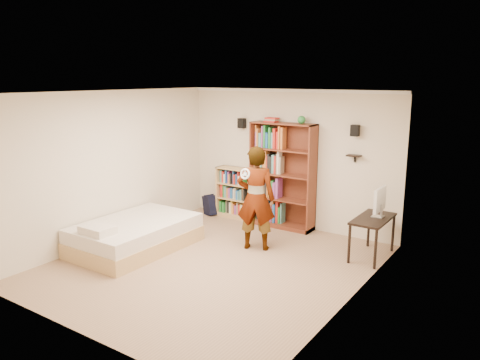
% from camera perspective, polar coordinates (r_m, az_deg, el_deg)
% --- Properties ---
extents(ground, '(4.50, 5.00, 0.01)m').
position_cam_1_polar(ground, '(7.58, -3.33, -10.23)').
color(ground, tan).
rests_on(ground, ground).
extents(room_shell, '(4.52, 5.02, 2.71)m').
position_cam_1_polar(room_shell, '(7.09, -3.51, 3.01)').
color(room_shell, beige).
rests_on(room_shell, ground).
extents(crown_molding, '(4.50, 5.00, 0.06)m').
position_cam_1_polar(crown_molding, '(7.00, -3.61, 10.36)').
color(crown_molding, white).
rests_on(crown_molding, room_shell).
extents(speaker_left, '(0.14, 0.12, 0.20)m').
position_cam_1_polar(speaker_left, '(9.61, 0.22, 6.95)').
color(speaker_left, black).
rests_on(speaker_left, room_shell).
extents(speaker_right, '(0.14, 0.12, 0.20)m').
position_cam_1_polar(speaker_right, '(8.52, 13.84, 5.88)').
color(speaker_right, black).
rests_on(speaker_right, room_shell).
extents(wall_shelf, '(0.25, 0.16, 0.02)m').
position_cam_1_polar(wall_shelf, '(8.59, 13.71, 2.90)').
color(wall_shelf, black).
rests_on(wall_shelf, room_shell).
extents(tall_bookshelf, '(1.31, 0.38, 2.07)m').
position_cam_1_polar(tall_bookshelf, '(9.15, 5.19, 0.50)').
color(tall_bookshelf, brown).
rests_on(tall_bookshelf, ground).
extents(low_bookshelf, '(0.85, 0.32, 1.06)m').
position_cam_1_polar(low_bookshelf, '(9.86, -0.48, -1.57)').
color(low_bookshelf, '#DABD75').
rests_on(low_bookshelf, ground).
extents(computer_desk, '(0.50, 0.99, 0.68)m').
position_cam_1_polar(computer_desk, '(8.05, 15.78, -6.75)').
color(computer_desk, black).
rests_on(computer_desk, ground).
extents(imac, '(0.11, 0.49, 0.49)m').
position_cam_1_polar(imac, '(7.95, 16.53, -2.64)').
color(imac, silver).
rests_on(imac, computer_desk).
extents(daybed, '(1.37, 2.11, 0.62)m').
position_cam_1_polar(daybed, '(8.33, -12.64, -6.13)').
color(daybed, white).
rests_on(daybed, ground).
extents(person, '(0.77, 0.65, 1.80)m').
position_cam_1_polar(person, '(7.97, 1.95, -2.25)').
color(person, black).
rests_on(person, ground).
extents(wii_wheel, '(0.18, 0.07, 0.19)m').
position_cam_1_polar(wii_wheel, '(7.59, 0.63, 0.74)').
color(wii_wheel, silver).
rests_on(wii_wheel, person).
extents(navy_bag, '(0.38, 0.32, 0.44)m').
position_cam_1_polar(navy_bag, '(10.14, -3.75, -3.03)').
color(navy_bag, black).
rests_on(navy_bag, ground).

